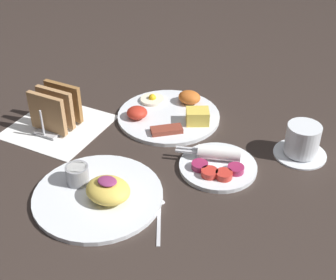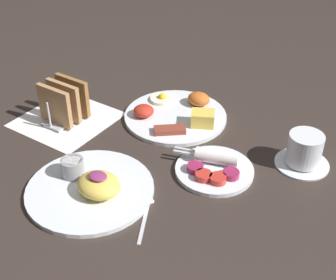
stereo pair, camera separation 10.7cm
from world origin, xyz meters
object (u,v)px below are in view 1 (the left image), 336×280
Objects in this scene: plate_condiments at (218,164)px; toast_rack at (56,109)px; plate_foreground at (99,192)px; plate_breakfast at (170,114)px; coffee_cup at (302,142)px.

toast_rack is at bearing -176.94° from plate_condiments.
plate_foreground reaches higher than plate_condiments.
coffee_cup is at bearing -1.77° from plate_breakfast.
plate_foreground is at bearing -36.21° from toast_rack.
plate_foreground is at bearing -88.27° from plate_breakfast.
plate_breakfast is 2.25× the size of toast_rack.
toast_rack is at bearing -164.75° from coffee_cup.
coffee_cup is (0.15, 0.13, 0.02)m from plate_condiments.
plate_breakfast is at bearing 142.87° from plate_condiments.
plate_condiments is at bearing 3.06° from toast_rack.
plate_breakfast is at bearing 35.74° from toast_rack.
plate_condiments is 0.71× the size of plate_foreground.
coffee_cup reaches higher than plate_condiments.
plate_breakfast is 1.40× the size of plate_condiments.
plate_foreground is 2.28× the size of toast_rack.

